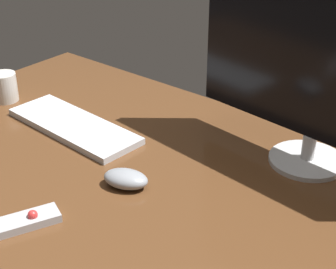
% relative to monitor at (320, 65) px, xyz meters
% --- Properties ---
extents(desk, '(1.40, 0.84, 0.02)m').
position_rel_monitor_xyz_m(desk, '(-0.31, -0.27, -0.26)').
color(desk, brown).
rests_on(desk, ground).
extents(monitor, '(0.63, 0.18, 0.46)m').
position_rel_monitor_xyz_m(monitor, '(0.00, 0.00, 0.00)').
color(monitor, silver).
rests_on(monitor, desk).
extents(keyboard, '(0.40, 0.16, 0.02)m').
position_rel_monitor_xyz_m(keyboard, '(-0.56, -0.23, -0.24)').
color(keyboard, silver).
rests_on(keyboard, desk).
extents(computer_mouse, '(0.12, 0.09, 0.04)m').
position_rel_monitor_xyz_m(computer_mouse, '(-0.26, -0.35, -0.23)').
color(computer_mouse, '#999EA5').
rests_on(computer_mouse, desk).
extents(media_remote, '(0.11, 0.17, 0.03)m').
position_rel_monitor_xyz_m(media_remote, '(-0.33, -0.58, -0.24)').
color(media_remote, '#B7B7BC').
rests_on(media_remote, desk).
extents(coffee_mug, '(0.07, 0.07, 0.08)m').
position_rel_monitor_xyz_m(coffee_mug, '(-0.84, -0.24, -0.20)').
color(coffee_mug, silver).
rests_on(coffee_mug, desk).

